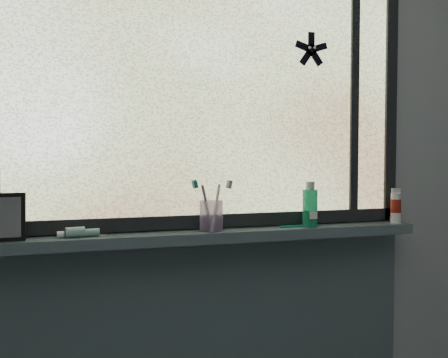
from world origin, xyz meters
TOP-DOWN VIEW (x-y plane):
  - wall_back at (0.00, 1.30)m, footprint 3.00×0.01m
  - windowsill at (0.00, 1.23)m, footprint 1.62×0.14m
  - window_pane at (0.00, 1.28)m, footprint 1.50×0.01m
  - frame_bottom at (0.00, 1.28)m, footprint 1.60×0.03m
  - frame_right at (0.78, 1.28)m, footprint 0.05×0.03m
  - frame_mullion at (0.60, 1.28)m, footprint 0.03×0.03m
  - starfish_sticker at (0.40, 1.27)m, footprint 0.15×0.02m
  - vanity_mirror at (-0.73, 1.21)m, footprint 0.13×0.07m
  - toothpaste_tube at (-0.49, 1.22)m, footprint 0.20×0.06m
  - toothbrush_cup at (-0.03, 1.22)m, footprint 0.11×0.11m
  - toothbrush_lying at (0.32, 1.22)m, footprint 0.18×0.03m
  - mouthwash_bottle at (0.37, 1.21)m, footprint 0.07×0.07m
  - cream_tube at (0.77, 1.21)m, footprint 0.05×0.05m

SIDE VIEW (x-z plane):
  - windowsill at x=0.00m, z-range 0.98..1.02m
  - toothbrush_lying at x=0.32m, z-range 1.02..1.03m
  - toothpaste_tube at x=-0.49m, z-range 1.02..1.06m
  - frame_bottom at x=0.00m, z-range 1.02..1.07m
  - toothbrush_cup at x=-0.03m, z-range 1.02..1.13m
  - cream_tube at x=0.77m, z-range 1.05..1.15m
  - vanity_mirror at x=-0.73m, z-range 1.02..1.18m
  - mouthwash_bottle at x=0.37m, z-range 1.04..1.18m
  - wall_back at x=0.00m, z-range 0.00..2.50m
  - frame_right at x=0.78m, z-range 0.98..2.08m
  - window_pane at x=0.00m, z-range 1.03..2.03m
  - frame_mullion at x=0.60m, z-range 1.03..2.03m
  - starfish_sticker at x=0.40m, z-range 1.65..1.79m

